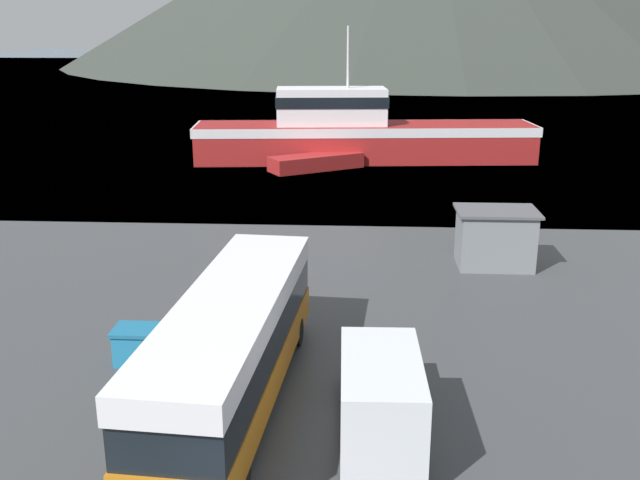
% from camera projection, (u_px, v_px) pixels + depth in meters
% --- Properties ---
extents(water_surface, '(240.00, 240.00, 0.00)m').
position_uv_depth(water_surface, '(349.00, 71.00, 151.63)').
color(water_surface, '#475B6B').
rests_on(water_surface, ground).
extents(tour_bus, '(3.39, 11.37, 3.21)m').
position_uv_depth(tour_bus, '(233.00, 343.00, 19.35)').
color(tour_bus, '#B26614').
rests_on(tour_bus, ground).
extents(delivery_van, '(2.06, 5.59, 2.45)m').
position_uv_depth(delivery_van, '(380.00, 393.00, 17.80)').
color(delivery_van, silver).
rests_on(delivery_van, ground).
extents(fishing_boat, '(25.93, 7.01, 9.89)m').
position_uv_depth(fishing_boat, '(358.00, 133.00, 53.97)').
color(fishing_boat, maroon).
rests_on(fishing_boat, water_surface).
extents(storage_bin, '(1.46, 1.14, 1.13)m').
position_uv_depth(storage_bin, '(138.00, 344.00, 22.11)').
color(storage_bin, teal).
rests_on(storage_bin, ground).
extents(dock_kiosk, '(3.44, 2.42, 2.52)m').
position_uv_depth(dock_kiosk, '(495.00, 238.00, 30.62)').
color(dock_kiosk, slate).
rests_on(dock_kiosk, ground).
extents(small_boat, '(6.88, 5.37, 1.07)m').
position_uv_depth(small_boat, '(316.00, 162.00, 51.01)').
color(small_boat, maroon).
rests_on(small_boat, water_surface).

